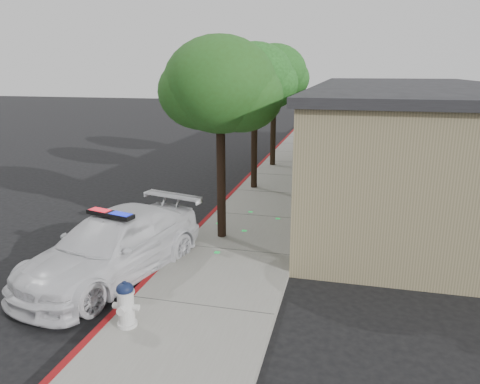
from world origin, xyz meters
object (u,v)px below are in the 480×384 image
object	(u,v)px
street_tree_mid	(255,79)
street_tree_far	(275,75)
street_tree_near	(220,89)
clapboard_building	(406,136)
police_car	(113,246)
fire_hydrant	(126,304)

from	to	relation	value
street_tree_mid	street_tree_far	bearing A→B (deg)	90.01
street_tree_mid	street_tree_near	bearing A→B (deg)	-87.60
clapboard_building	street_tree_mid	world-z (taller)	street_tree_mid
street_tree_far	police_car	bearing A→B (deg)	-97.18
fire_hydrant	street_tree_near	size ratio (longest dim) A/B	0.16
clapboard_building	police_car	bearing A→B (deg)	-124.83
police_car	street_tree_near	world-z (taller)	street_tree_near
fire_hydrant	street_tree_near	distance (m)	6.20
fire_hydrant	street_tree_far	size ratio (longest dim) A/B	0.15
street_tree_far	street_tree_near	bearing A→B (deg)	-88.66
street_tree_near	street_tree_far	world-z (taller)	street_tree_far
clapboard_building	street_tree_near	xyz separation A→B (m)	(-5.71, -8.10, 2.17)
street_tree_near	street_tree_mid	size ratio (longest dim) A/B	0.98
police_car	street_tree_far	world-z (taller)	street_tree_far
street_tree_mid	street_tree_far	xyz separation A→B (m)	(-0.00, 4.54, 0.11)
police_car	street_tree_far	distance (m)	13.67
clapboard_building	street_tree_far	xyz separation A→B (m)	(-5.95, 2.12, 2.42)
police_car	street_tree_far	size ratio (longest dim) A/B	0.95
clapboard_building	street_tree_far	bearing A→B (deg)	160.39
fire_hydrant	street_tree_far	bearing A→B (deg)	86.38
clapboard_building	police_car	xyz separation A→B (m)	(-7.59, -10.91, -1.37)
street_tree_near	police_car	bearing A→B (deg)	-123.82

